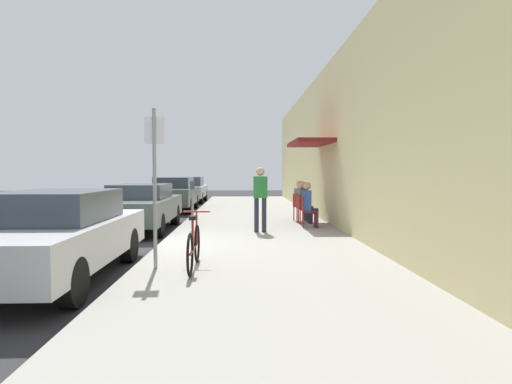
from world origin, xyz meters
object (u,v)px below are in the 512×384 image
at_px(cafe_chair_0, 307,210).
at_px(seated_patron_2, 301,199).
at_px(parked_car_1, 140,206).
at_px(parked_car_2, 174,194).
at_px(parked_car_0, 55,234).
at_px(bicycle_0, 194,247).
at_px(seated_patron_1, 304,201).
at_px(street_sign, 155,175).
at_px(parked_car_3, 189,189).
at_px(pedestrian_standing, 260,194).
at_px(cafe_chair_2, 299,205).
at_px(cafe_chair_1, 302,207).
at_px(parking_meter, 192,201).
at_px(seated_patron_0, 309,203).

relative_size(cafe_chair_0, seated_patron_2, 0.67).
xyz_separation_m(parked_car_1, parked_car_2, (0.00, 6.24, 0.05)).
distance_m(parked_car_0, bicycle_0, 2.16).
bearing_deg(seated_patron_1, parked_car_0, -127.54).
distance_m(street_sign, cafe_chair_0, 6.11).
relative_size(parked_car_3, pedestrian_standing, 2.59).
bearing_deg(pedestrian_standing, cafe_chair_2, 61.14).
height_order(cafe_chair_0, cafe_chair_1, same).
bearing_deg(cafe_chair_1, parked_car_0, -127.23).
distance_m(parking_meter, bicycle_0, 5.15).
bearing_deg(parked_car_1, cafe_chair_0, -5.11).
height_order(parked_car_0, cafe_chair_1, parked_car_0).
relative_size(parked_car_2, seated_patron_2, 3.41).
relative_size(parked_car_0, cafe_chair_2, 5.06).
xyz_separation_m(parked_car_2, parked_car_3, (0.00, 5.52, -0.03)).
xyz_separation_m(parked_car_1, parked_car_3, (0.00, 11.76, 0.02)).
distance_m(parking_meter, cafe_chair_0, 3.24).
bearing_deg(cafe_chair_2, bicycle_0, -111.57).
bearing_deg(seated_patron_2, parking_meter, -153.66).
bearing_deg(bicycle_0, parked_car_1, 111.04).
bearing_deg(bicycle_0, parked_car_0, -174.53).
xyz_separation_m(parked_car_3, cafe_chair_2, (4.79, -10.59, -0.11)).
bearing_deg(cafe_chair_0, cafe_chair_2, 89.91).
xyz_separation_m(parking_meter, seated_patron_2, (3.29, 1.63, -0.07)).
height_order(seated_patron_1, seated_patron_2, same).
xyz_separation_m(parked_car_1, pedestrian_standing, (3.41, -1.32, 0.41)).
relative_size(parked_car_2, bicycle_0, 2.57).
xyz_separation_m(parked_car_1, cafe_chair_1, (4.78, 0.55, -0.09)).
bearing_deg(cafe_chair_0, street_sign, -122.99).
xyz_separation_m(parked_car_2, parking_meter, (1.55, -6.69, 0.13)).
bearing_deg(seated_patron_1, cafe_chair_0, -93.49).
bearing_deg(cafe_chair_0, parked_car_0, -131.97).
distance_m(parked_car_1, pedestrian_standing, 3.68).
bearing_deg(seated_patron_1, cafe_chair_1, -173.10).
xyz_separation_m(parked_car_2, cafe_chair_2, (4.79, -5.07, -0.13)).
height_order(parked_car_2, seated_patron_1, parked_car_2).
xyz_separation_m(parked_car_0, parking_meter, (1.55, 5.30, 0.16)).
bearing_deg(seated_patron_0, seated_patron_1, 90.00).
distance_m(parking_meter, street_sign, 5.10).
distance_m(cafe_chair_1, cafe_chair_2, 0.62).
bearing_deg(parked_car_2, street_sign, -82.71).
relative_size(parked_car_3, cafe_chair_0, 5.06).
bearing_deg(parked_car_0, cafe_chair_0, 48.03).
relative_size(cafe_chair_1, pedestrian_standing, 0.51).
bearing_deg(bicycle_0, cafe_chair_0, 62.60).
distance_m(parked_car_2, bicycle_0, 11.98).
xyz_separation_m(parked_car_0, street_sign, (1.50, 0.26, 0.91)).
height_order(seated_patron_0, cafe_chair_1, seated_patron_0).
relative_size(bicycle_0, cafe_chair_1, 1.97).
xyz_separation_m(parked_car_1, seated_patron_2, (4.84, 1.19, 0.11)).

